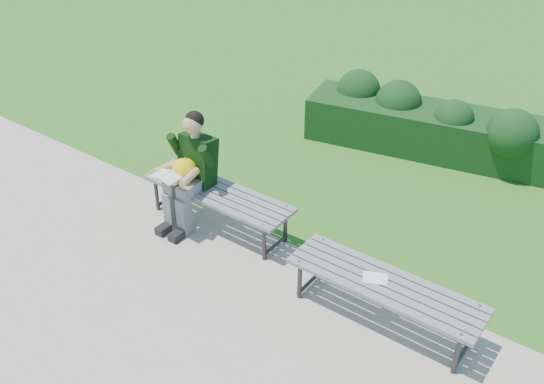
% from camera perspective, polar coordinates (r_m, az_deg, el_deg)
% --- Properties ---
extents(ground, '(80.00, 80.00, 0.00)m').
position_cam_1_polar(ground, '(6.72, 0.10, -4.30)').
color(ground, '#167013').
rests_on(ground, ground).
extents(walkway, '(30.00, 3.50, 0.02)m').
position_cam_1_polar(walkway, '(5.74, -10.52, -12.62)').
color(walkway, beige).
rests_on(walkway, ground).
extents(hedge, '(3.48, 1.51, 0.89)m').
position_cam_1_polar(hedge, '(8.55, 14.56, 6.28)').
color(hedge, '#123A10').
rests_on(hedge, ground).
extents(bench_left, '(1.80, 0.50, 0.46)m').
position_cam_1_polar(bench_left, '(6.69, -5.13, -0.33)').
color(bench_left, gray).
rests_on(bench_left, walkway).
extents(bench_right, '(1.80, 0.50, 0.46)m').
position_cam_1_polar(bench_right, '(5.55, 10.55, -8.82)').
color(bench_right, gray).
rests_on(bench_right, walkway).
extents(seated_boy, '(0.56, 0.76, 1.31)m').
position_cam_1_polar(seated_boy, '(6.65, -7.77, 2.30)').
color(seated_boy, gray).
rests_on(seated_boy, walkway).
extents(paper_sheet, '(0.27, 0.24, 0.01)m').
position_cam_1_polar(paper_sheet, '(5.54, 9.69, -7.99)').
color(paper_sheet, white).
rests_on(paper_sheet, bench_right).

